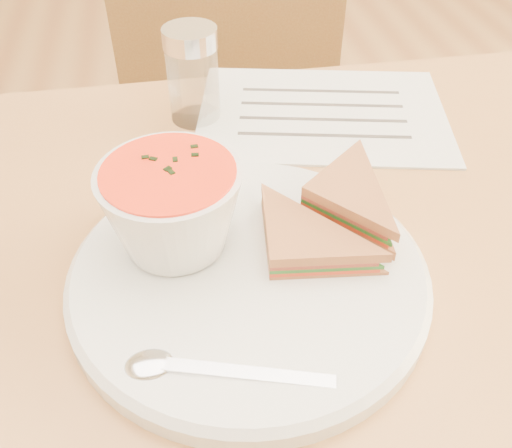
{
  "coord_description": "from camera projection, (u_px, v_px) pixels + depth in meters",
  "views": [
    {
      "loc": [
        -0.02,
        -0.36,
        1.12
      ],
      "look_at": [
        0.04,
        -0.01,
        0.8
      ],
      "focal_mm": 40.0,
      "sensor_mm": 36.0,
      "label": 1
    }
  ],
  "objects": [
    {
      "name": "chair_far",
      "position": [
        220.0,
        187.0,
        1.04
      ],
      "size": [
        0.51,
        0.51,
        0.95
      ],
      "primitive_type": null,
      "rotation": [
        0.0,
        0.0,
        2.91
      ],
      "color": "brown",
      "rests_on": "floor"
    },
    {
      "name": "plate",
      "position": [
        249.0,
        277.0,
        0.49
      ],
      "size": [
        0.35,
        0.35,
        0.02
      ],
      "primitive_type": null,
      "rotation": [
        0.0,
        0.0,
        0.16
      ],
      "color": "silver",
      "rests_on": "dining_table"
    },
    {
      "name": "soup_bowl",
      "position": [
        173.0,
        212.0,
        0.48
      ],
      "size": [
        0.13,
        0.13,
        0.08
      ],
      "primitive_type": null,
      "rotation": [
        0.0,
        0.0,
        0.05
      ],
      "color": "silver",
      "rests_on": "plate"
    },
    {
      "name": "sandwich_half_a",
      "position": [
        270.0,
        273.0,
        0.46
      ],
      "size": [
        0.11,
        0.11,
        0.03
      ],
      "primitive_type": null,
      "rotation": [
        0.0,
        0.0,
        -0.11
      ],
      "color": "#A06638",
      "rests_on": "plate"
    },
    {
      "name": "sandwich_half_b",
      "position": [
        301.0,
        200.0,
        0.52
      ],
      "size": [
        0.14,
        0.14,
        0.03
      ],
      "primitive_type": null,
      "rotation": [
        0.0,
        0.0,
        -0.86
      ],
      "color": "#A06638",
      "rests_on": "plate"
    },
    {
      "name": "spoon",
      "position": [
        223.0,
        372.0,
        0.41
      ],
      "size": [
        0.19,
        0.09,
        0.01
      ],
      "primitive_type": null,
      "rotation": [
        0.0,
        0.0,
        -0.28
      ],
      "color": "silver",
      "rests_on": "plate"
    },
    {
      "name": "paper_menu",
      "position": [
        322.0,
        113.0,
        0.71
      ],
      "size": [
        0.34,
        0.28,
        0.0
      ],
      "primitive_type": null,
      "rotation": [
        0.0,
        0.0,
        -0.22
      ],
      "color": "white",
      "rests_on": "dining_table"
    },
    {
      "name": "condiment_shaker",
      "position": [
        193.0,
        75.0,
        0.66
      ],
      "size": [
        0.07,
        0.07,
        0.11
      ],
      "primitive_type": null,
      "rotation": [
        0.0,
        0.0,
        -0.07
      ],
      "color": "silver",
      "rests_on": "dining_table"
    }
  ]
}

